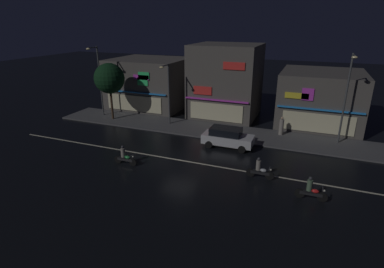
{
  "coord_description": "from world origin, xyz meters",
  "views": [
    {
      "loc": [
        8.99,
        -19.8,
        10.17
      ],
      "look_at": [
        0.43,
        1.76,
        1.61
      ],
      "focal_mm": 28.75,
      "sensor_mm": 36.0,
      "label": 1
    }
  ],
  "objects": [
    {
      "name": "storefront_left_block",
      "position": [
        0.0,
        12.97,
        3.93
      ],
      "size": [
        7.03,
        7.0,
        7.88
      ],
      "color": "#56514C",
      "rests_on": "ground"
    },
    {
      "name": "streetlamp_east",
      "position": [
        11.65,
        7.99,
        4.61
      ],
      "size": [
        0.44,
        1.64,
        7.63
      ],
      "color": "#47494C",
      "rests_on": "sidewalk_far"
    },
    {
      "name": "motorcycle_opposite_lane",
      "position": [
        9.66,
        -2.2,
        0.63
      ],
      "size": [
        1.9,
        0.6,
        1.52
      ],
      "rotation": [
        0.0,
        0.0,
        2.99
      ],
      "color": "black",
      "rests_on": "ground"
    },
    {
      "name": "storefront_center_block",
      "position": [
        9.83,
        13.63,
        2.72
      ],
      "size": [
        7.9,
        8.34,
        5.44
      ],
      "color": "#56514C",
      "rests_on": "ground"
    },
    {
      "name": "ground_plane",
      "position": [
        0.0,
        0.0,
        0.0
      ],
      "size": [
        140.0,
        140.0,
        0.0
      ],
      "primitive_type": "plane",
      "color": "black"
    },
    {
      "name": "traffic_cone",
      "position": [
        3.94,
        4.27,
        0.28
      ],
      "size": [
        0.36,
        0.36,
        0.55
      ],
      "primitive_type": "cone",
      "color": "orange",
      "rests_on": "ground"
    },
    {
      "name": "pedestrian_on_sidewalk",
      "position": [
        6.74,
        8.41,
        0.93
      ],
      "size": [
        0.41,
        0.41,
        1.74
      ],
      "rotation": [
        0.0,
        0.0,
        4.52
      ],
      "color": "gray",
      "rests_on": "sidewalk_far"
    },
    {
      "name": "motorcycle_following",
      "position": [
        -3.45,
        -2.19,
        0.63
      ],
      "size": [
        1.9,
        0.6,
        1.52
      ],
      "rotation": [
        0.0,
        0.0,
        3.21
      ],
      "color": "black",
      "rests_on": "ground"
    },
    {
      "name": "parked_car_near_kerb",
      "position": [
        2.76,
        4.04,
        0.87
      ],
      "size": [
        4.3,
        1.98,
        1.67
      ],
      "color": "silver",
      "rests_on": "ground"
    },
    {
      "name": "streetlamp_west",
      "position": [
        -12.74,
        7.45,
        4.56
      ],
      "size": [
        0.44,
        1.64,
        7.54
      ],
      "color": "#47494C",
      "rests_on": "sidewalk_far"
    },
    {
      "name": "motorcycle_lead",
      "position": [
        6.33,
        -0.6,
        0.63
      ],
      "size": [
        1.9,
        0.6,
        1.52
      ],
      "rotation": [
        0.0,
        0.0,
        3.12
      ],
      "color": "black",
      "rests_on": "ground"
    },
    {
      "name": "storefront_right_block",
      "position": [
        -9.83,
        13.47,
        2.95
      ],
      "size": [
        8.74,
        8.02,
        5.9
      ],
      "color": "#56514C",
      "rests_on": "ground"
    },
    {
      "name": "lane_divider_stripe",
      "position": [
        0.0,
        0.0,
        0.01
      ],
      "size": [
        31.12,
        0.16,
        0.01
      ],
      "primitive_type": "cube",
      "color": "beige",
      "rests_on": "ground"
    },
    {
      "name": "street_tree",
      "position": [
        -10.85,
        6.78,
        4.53
      ],
      "size": [
        3.17,
        3.17,
        5.99
      ],
      "color": "#473323",
      "rests_on": "sidewalk_far"
    },
    {
      "name": "streetlamp_mid",
      "position": [
        -4.41,
        7.36,
        3.82
      ],
      "size": [
        0.44,
        1.64,
        6.13
      ],
      "color": "#47494C",
      "rests_on": "sidewalk_far"
    },
    {
      "name": "sidewalk_far",
      "position": [
        0.0,
        7.32,
        0.07
      ],
      "size": [
        32.76,
        4.45,
        0.14
      ],
      "primitive_type": "cube",
      "color": "#4C4C4F",
      "rests_on": "ground"
    }
  ]
}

